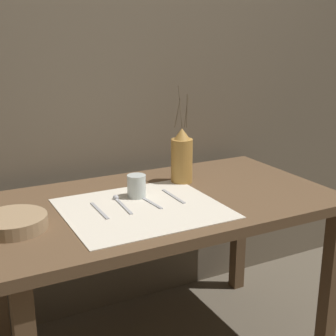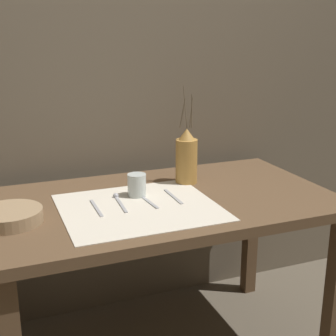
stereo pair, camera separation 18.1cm
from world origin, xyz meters
TOP-DOWN VIEW (x-y plane):
  - stone_wall_back at (0.00, 0.49)m, footprint 7.00×0.06m
  - wooden_table at (0.00, 0.00)m, footprint 1.35×0.76m
  - linen_cloth at (-0.12, -0.07)m, footprint 0.57×0.50m
  - pitcher_with_flowers at (0.16, 0.15)m, footprint 0.09×0.09m
  - wooden_bowl at (-0.58, -0.04)m, footprint 0.22×0.22m
  - glass_tumbler_near at (-0.09, 0.05)m, footprint 0.07×0.07m
  - fork_inner at (-0.27, -0.03)m, footprint 0.01×0.18m
  - spoon_inner at (-0.17, 0.03)m, footprint 0.03×0.19m
  - fork_outer at (-0.07, -0.02)m, footprint 0.03×0.18m
  - knife_center at (0.04, -0.01)m, footprint 0.01×0.18m

SIDE VIEW (x-z plane):
  - wooden_table at x=0.00m, z-range 0.27..0.99m
  - linen_cloth at x=-0.12m, z-range 0.72..0.72m
  - fork_inner at x=-0.27m, z-range 0.72..0.73m
  - fork_outer at x=-0.07m, z-range 0.72..0.73m
  - knife_center at x=0.04m, z-range 0.72..0.73m
  - spoon_inner at x=-0.17m, z-range 0.71..0.74m
  - wooden_bowl at x=-0.58m, z-range 0.72..0.77m
  - glass_tumbler_near at x=-0.09m, z-range 0.72..0.81m
  - pitcher_with_flowers at x=0.16m, z-range 0.62..1.04m
  - stone_wall_back at x=0.00m, z-range 0.00..2.40m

